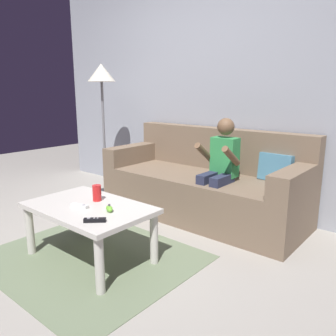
{
  "coord_description": "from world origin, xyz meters",
  "views": [
    {
      "loc": [
        2.06,
        -1.33,
        1.24
      ],
      "look_at": [
        0.31,
        0.76,
        0.61
      ],
      "focal_mm": 36.27,
      "sensor_mm": 36.0,
      "label": 1
    }
  ],
  "objects_px": {
    "floor_lamp": "(102,83)",
    "game_remote_black_far_corner": "(95,220)",
    "couch": "(205,186)",
    "person_seated_on_couch": "(219,167)",
    "soda_can": "(97,193)",
    "game_remote_white_near_edge": "(80,206)",
    "coffee_table": "(89,214)",
    "nunchuk_lime": "(109,209)"
  },
  "relations": [
    {
      "from": "floor_lamp",
      "to": "game_remote_black_far_corner",
      "type": "bearing_deg",
      "value": -41.66
    },
    {
      "from": "floor_lamp",
      "to": "couch",
      "type": "bearing_deg",
      "value": 5.28
    },
    {
      "from": "person_seated_on_couch",
      "to": "soda_can",
      "type": "bearing_deg",
      "value": -113.71
    },
    {
      "from": "game_remote_white_near_edge",
      "to": "game_remote_black_far_corner",
      "type": "relative_size",
      "value": 1.14
    },
    {
      "from": "game_remote_black_far_corner",
      "to": "coffee_table",
      "type": "bearing_deg",
      "value": 149.42
    },
    {
      "from": "coffee_table",
      "to": "soda_can",
      "type": "xyz_separation_m",
      "value": [
        -0.04,
        0.11,
        0.12
      ]
    },
    {
      "from": "game_remote_white_near_edge",
      "to": "soda_can",
      "type": "xyz_separation_m",
      "value": [
        -0.03,
        0.18,
        0.05
      ]
    },
    {
      "from": "coffee_table",
      "to": "game_remote_black_far_corner",
      "type": "relative_size",
      "value": 7.34
    },
    {
      "from": "soda_can",
      "to": "game_remote_white_near_edge",
      "type": "bearing_deg",
      "value": -81.24
    },
    {
      "from": "game_remote_black_far_corner",
      "to": "person_seated_on_couch",
      "type": "bearing_deg",
      "value": 84.76
    },
    {
      "from": "couch",
      "to": "nunchuk_lime",
      "type": "xyz_separation_m",
      "value": [
        0.07,
        -1.3,
        0.13
      ]
    },
    {
      "from": "coffee_table",
      "to": "floor_lamp",
      "type": "xyz_separation_m",
      "value": [
        -1.24,
        1.19,
        0.97
      ]
    },
    {
      "from": "couch",
      "to": "floor_lamp",
      "type": "bearing_deg",
      "value": -174.72
    },
    {
      "from": "game_remote_black_far_corner",
      "to": "soda_can",
      "type": "xyz_separation_m",
      "value": [
        -0.33,
        0.28,
        0.05
      ]
    },
    {
      "from": "nunchuk_lime",
      "to": "couch",
      "type": "bearing_deg",
      "value": 93.25
    },
    {
      "from": "person_seated_on_couch",
      "to": "soda_can",
      "type": "distance_m",
      "value": 1.12
    },
    {
      "from": "nunchuk_lime",
      "to": "game_remote_black_far_corner",
      "type": "height_order",
      "value": "nunchuk_lime"
    },
    {
      "from": "game_remote_white_near_edge",
      "to": "game_remote_black_far_corner",
      "type": "xyz_separation_m",
      "value": [
        0.3,
        -0.1,
        0.0
      ]
    },
    {
      "from": "couch",
      "to": "soda_can",
      "type": "height_order",
      "value": "couch"
    },
    {
      "from": "couch",
      "to": "soda_can",
      "type": "bearing_deg",
      "value": -98.41
    },
    {
      "from": "couch",
      "to": "nunchuk_lime",
      "type": "distance_m",
      "value": 1.3
    },
    {
      "from": "couch",
      "to": "soda_can",
      "type": "xyz_separation_m",
      "value": [
        -0.18,
        -1.2,
        0.17
      ]
    },
    {
      "from": "couch",
      "to": "game_remote_white_near_edge",
      "type": "height_order",
      "value": "couch"
    },
    {
      "from": "game_remote_black_far_corner",
      "to": "floor_lamp",
      "type": "xyz_separation_m",
      "value": [
        -1.52,
        1.36,
        0.89
      ]
    },
    {
      "from": "couch",
      "to": "floor_lamp",
      "type": "relative_size",
      "value": 1.32
    },
    {
      "from": "couch",
      "to": "person_seated_on_couch",
      "type": "distance_m",
      "value": 0.42
    },
    {
      "from": "coffee_table",
      "to": "game_remote_black_far_corner",
      "type": "bearing_deg",
      "value": -30.58
    },
    {
      "from": "coffee_table",
      "to": "nunchuk_lime",
      "type": "bearing_deg",
      "value": 4.59
    },
    {
      "from": "game_remote_black_far_corner",
      "to": "game_remote_white_near_edge",
      "type": "bearing_deg",
      "value": 160.97
    },
    {
      "from": "game_remote_white_near_edge",
      "to": "game_remote_black_far_corner",
      "type": "bearing_deg",
      "value": -19.03
    },
    {
      "from": "game_remote_white_near_edge",
      "to": "nunchuk_lime",
      "type": "bearing_deg",
      "value": 20.52
    },
    {
      "from": "nunchuk_lime",
      "to": "floor_lamp",
      "type": "xyz_separation_m",
      "value": [
        -1.45,
        1.17,
        0.89
      ]
    },
    {
      "from": "floor_lamp",
      "to": "nunchuk_lime",
      "type": "bearing_deg",
      "value": -38.93
    },
    {
      "from": "soda_can",
      "to": "floor_lamp",
      "type": "bearing_deg",
      "value": 138.09
    },
    {
      "from": "coffee_table",
      "to": "game_remote_white_near_edge",
      "type": "distance_m",
      "value": 0.1
    },
    {
      "from": "nunchuk_lime",
      "to": "floor_lamp",
      "type": "height_order",
      "value": "floor_lamp"
    },
    {
      "from": "nunchuk_lime",
      "to": "soda_can",
      "type": "bearing_deg",
      "value": 159.27
    },
    {
      "from": "person_seated_on_couch",
      "to": "nunchuk_lime",
      "type": "height_order",
      "value": "person_seated_on_couch"
    },
    {
      "from": "coffee_table",
      "to": "soda_can",
      "type": "height_order",
      "value": "soda_can"
    },
    {
      "from": "coffee_table",
      "to": "floor_lamp",
      "type": "relative_size",
      "value": 0.61
    },
    {
      "from": "game_remote_white_near_edge",
      "to": "soda_can",
      "type": "relative_size",
      "value": 1.18
    },
    {
      "from": "couch",
      "to": "floor_lamp",
      "type": "distance_m",
      "value": 1.72
    }
  ]
}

